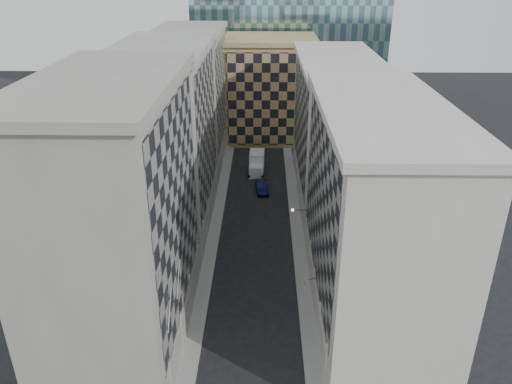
# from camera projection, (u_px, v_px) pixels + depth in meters

# --- Properties ---
(sidewalk_west) EXTENTS (1.50, 100.00, 0.15)m
(sidewalk_west) POSITION_uv_depth(u_px,v_px,m) (215.00, 231.00, 63.56)
(sidewalk_west) COLOR gray
(sidewalk_west) RESTS_ON ground
(sidewalk_east) EXTENTS (1.50, 100.00, 0.15)m
(sidewalk_east) POSITION_uv_depth(u_px,v_px,m) (297.00, 231.00, 63.40)
(sidewalk_east) COLOR gray
(sidewalk_east) RESTS_ON ground
(bldg_left_a) EXTENTS (10.80, 22.80, 23.70)m
(bldg_left_a) POSITION_uv_depth(u_px,v_px,m) (121.00, 219.00, 41.47)
(bldg_left_a) COLOR gray
(bldg_left_a) RESTS_ON ground
(bldg_left_b) EXTENTS (10.80, 22.80, 22.70)m
(bldg_left_b) POSITION_uv_depth(u_px,v_px,m) (168.00, 139.00, 61.61)
(bldg_left_b) COLOR gray
(bldg_left_b) RESTS_ON ground
(bldg_left_c) EXTENTS (10.80, 22.80, 21.70)m
(bldg_left_c) POSITION_uv_depth(u_px,v_px,m) (192.00, 98.00, 81.76)
(bldg_left_c) COLOR gray
(bldg_left_c) RESTS_ON ground
(bldg_right_a) EXTENTS (10.80, 26.80, 20.70)m
(bldg_right_a) POSITION_uv_depth(u_px,v_px,m) (372.00, 215.00, 45.39)
(bldg_right_a) COLOR beige
(bldg_right_a) RESTS_ON ground
(bldg_right_b) EXTENTS (10.80, 28.80, 19.70)m
(bldg_right_b) POSITION_uv_depth(u_px,v_px,m) (335.00, 129.00, 70.05)
(bldg_right_b) COLOR beige
(bldg_right_b) RESTS_ON ground
(tan_block) EXTENTS (16.80, 14.80, 18.80)m
(tan_block) POSITION_uv_depth(u_px,v_px,m) (270.00, 88.00, 93.83)
(tan_block) COLOR #9D8153
(tan_block) RESTS_ON ground
(flagpoles_left) EXTENTS (0.10, 6.33, 2.33)m
(flagpoles_left) POSITION_uv_depth(u_px,v_px,m) (174.00, 294.00, 38.48)
(flagpoles_left) COLOR gray
(flagpoles_left) RESTS_ON ground
(bracket_lamp) EXTENTS (1.98, 0.36, 0.36)m
(bracket_lamp) POSITION_uv_depth(u_px,v_px,m) (294.00, 210.00, 55.39)
(bracket_lamp) COLOR black
(bracket_lamp) RESTS_ON ground
(box_truck) EXTENTS (2.50, 5.83, 3.17)m
(box_truck) POSITION_uv_depth(u_px,v_px,m) (257.00, 164.00, 80.90)
(box_truck) COLOR white
(box_truck) RESTS_ON ground
(dark_car) EXTENTS (2.15, 4.92, 1.57)m
(dark_car) POSITION_uv_depth(u_px,v_px,m) (262.00, 187.00, 74.21)
(dark_car) COLOR black
(dark_car) RESTS_ON ground
(shop_sign) EXTENTS (1.20, 0.63, 0.73)m
(shop_sign) POSITION_uv_depth(u_px,v_px,m) (305.00, 282.00, 47.04)
(shop_sign) COLOR black
(shop_sign) RESTS_ON ground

